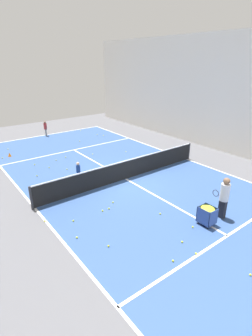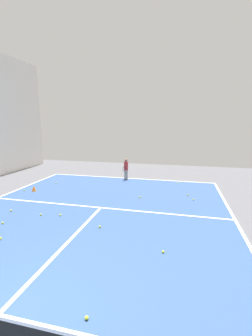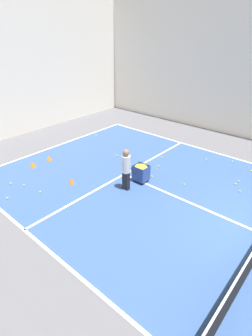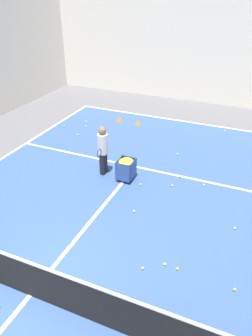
# 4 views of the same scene
# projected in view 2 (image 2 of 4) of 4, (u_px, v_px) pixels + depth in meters

# --- Properties ---
(line_baseline_near) EXTENTS (9.76, 0.10, 0.00)m
(line_baseline_near) POSITION_uv_depth(u_px,v_px,m) (129.00, 178.00, 13.55)
(line_baseline_near) COLOR white
(line_baseline_near) RESTS_ON ground
(line_service_near) EXTENTS (9.76, 0.10, 0.00)m
(line_service_near) POSITION_uv_depth(u_px,v_px,m) (101.00, 208.00, 8.82)
(line_service_near) COLOR white
(line_service_near) RESTS_ON ground
(player_near_baseline) EXTENTS (0.31, 0.60, 1.23)m
(player_near_baseline) POSITION_uv_depth(u_px,v_px,m) (126.00, 168.00, 13.21)
(player_near_baseline) COLOR gray
(player_near_baseline) RESTS_ON ground
(training_cone_0) EXTENTS (0.21, 0.21, 0.27)m
(training_cone_0) POSITION_uv_depth(u_px,v_px,m) (34.00, 188.00, 10.97)
(training_cone_0) COLOR orange
(training_cone_0) RESTS_ON ground
(tennis_ball_0) EXTENTS (0.07, 0.07, 0.07)m
(tennis_ball_0) POSITION_uv_depth(u_px,v_px,m) (163.00, 252.00, 5.74)
(tennis_ball_0) COLOR yellow
(tennis_ball_0) RESTS_ON ground
(tennis_ball_1) EXTENTS (0.07, 0.07, 0.07)m
(tennis_ball_1) POSITION_uv_depth(u_px,v_px,m) (140.00, 197.00, 9.99)
(tennis_ball_1) COLOR yellow
(tennis_ball_1) RESTS_ON ground
(tennis_ball_3) EXTENTS (0.07, 0.07, 0.07)m
(tennis_ball_3) POSITION_uv_depth(u_px,v_px,m) (100.00, 227.00, 7.13)
(tennis_ball_3) COLOR yellow
(tennis_ball_3) RESTS_ON ground
(tennis_ball_5) EXTENTS (0.07, 0.07, 0.07)m
(tennis_ball_5) POSITION_uv_depth(u_px,v_px,m) (11.00, 210.00, 8.46)
(tennis_ball_5) COLOR yellow
(tennis_ball_5) RESTS_ON ground
(tennis_ball_10) EXTENTS (0.07, 0.07, 0.07)m
(tennis_ball_10) POSITION_uv_depth(u_px,v_px,m) (60.00, 215.00, 8.03)
(tennis_ball_10) COLOR yellow
(tennis_ball_10) RESTS_ON ground
(tennis_ball_11) EXTENTS (0.07, 0.07, 0.07)m
(tennis_ball_11) POSITION_uv_depth(u_px,v_px,m) (41.00, 215.00, 8.07)
(tennis_ball_11) COLOR yellow
(tennis_ball_11) RESTS_ON ground
(tennis_ball_15) EXTENTS (0.07, 0.07, 0.07)m
(tennis_ball_15) POSITION_uv_depth(u_px,v_px,m) (0.00, 238.00, 6.40)
(tennis_ball_15) COLOR yellow
(tennis_ball_15) RESTS_ON ground
(tennis_ball_17) EXTENTS (0.07, 0.07, 0.07)m
(tennis_ball_17) POSITION_uv_depth(u_px,v_px,m) (178.00, 183.00, 12.32)
(tennis_ball_17) COLOR yellow
(tennis_ball_17) RESTS_ON ground
(tennis_ball_18) EXTENTS (0.07, 0.07, 0.07)m
(tennis_ball_18) POSITION_uv_depth(u_px,v_px,m) (56.00, 183.00, 12.39)
(tennis_ball_18) COLOR yellow
(tennis_ball_18) RESTS_ON ground
(tennis_ball_19) EXTENTS (0.07, 0.07, 0.07)m
(tennis_ball_19) POSITION_uv_depth(u_px,v_px,m) (3.00, 223.00, 7.41)
(tennis_ball_19) COLOR yellow
(tennis_ball_19) RESTS_ON ground
(tennis_ball_21) EXTENTS (0.07, 0.07, 0.07)m
(tennis_ball_21) POSITION_uv_depth(u_px,v_px,m) (24.00, 190.00, 11.01)
(tennis_ball_21) COLOR yellow
(tennis_ball_21) RESTS_ON ground
(tennis_ball_28) EXTENTS (0.07, 0.07, 0.07)m
(tennis_ball_28) POSITION_uv_depth(u_px,v_px,m) (87.00, 318.00, 3.79)
(tennis_ball_28) COLOR yellow
(tennis_ball_28) RESTS_ON ground
(tennis_ball_30) EXTENTS (0.07, 0.07, 0.07)m
(tennis_ball_30) POSITION_uv_depth(u_px,v_px,m) (194.00, 200.00, 9.67)
(tennis_ball_30) COLOR yellow
(tennis_ball_30) RESTS_ON ground
(tennis_ball_31) EXTENTS (0.07, 0.07, 0.07)m
(tennis_ball_31) POSITION_uv_depth(u_px,v_px,m) (188.00, 195.00, 10.30)
(tennis_ball_31) COLOR yellow
(tennis_ball_31) RESTS_ON ground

